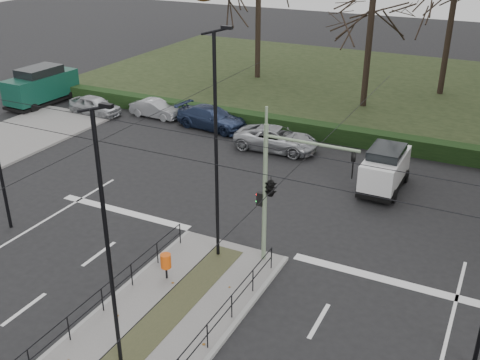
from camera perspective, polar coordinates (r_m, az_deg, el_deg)
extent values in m
plane|color=black|center=(19.94, -7.18, -13.45)|extent=(140.00, 140.00, 0.00)
cube|color=slate|center=(18.39, -11.64, -17.45)|extent=(4.40, 15.00, 0.14)
cube|color=black|center=(48.82, 7.79, 10.11)|extent=(38.00, 26.00, 0.10)
cube|color=black|center=(36.77, 0.82, 6.15)|extent=(38.00, 1.00, 1.00)
cylinder|color=black|center=(23.31, -6.11, -5.45)|extent=(0.04, 0.04, 0.90)
cylinder|color=black|center=(21.65, 3.21, -7.92)|extent=(0.04, 0.04, 0.90)
cylinder|color=black|center=(18.84, -17.18, -13.15)|extent=(0.04, 13.20, 0.04)
cylinder|color=black|center=(16.74, -6.30, -17.58)|extent=(0.04, 13.20, 0.04)
cylinder|color=black|center=(17.86, -6.36, 2.34)|extent=(20.00, 0.02, 0.02)
cylinder|color=black|center=(19.45, -3.20, 4.37)|extent=(20.00, 0.02, 0.02)
cylinder|color=black|center=(18.00, -20.99, 0.25)|extent=(0.02, 34.00, 0.02)
cylinder|color=black|center=(14.02, -0.76, -5.06)|extent=(0.02, 34.00, 0.02)
cylinder|color=gray|center=(21.07, 2.53, -1.52)|extent=(0.17, 0.17, 5.60)
cylinder|color=gray|center=(19.55, 7.28, 3.72)|extent=(3.45, 0.11, 0.11)
imported|color=black|center=(19.35, 11.39, 1.47)|extent=(0.21, 0.24, 0.97)
imported|color=black|center=(20.80, 3.15, -0.58)|extent=(1.13, 2.17, 0.86)
cube|color=black|center=(21.24, 2.04, -1.94)|extent=(0.24, 0.17, 0.54)
sphere|color=#FF0C0C|center=(21.21, 1.79, -1.49)|extent=(0.12, 0.12, 0.12)
sphere|color=#0CE533|center=(21.34, 1.78, -2.19)|extent=(0.12, 0.12, 0.12)
cylinder|color=black|center=(21.35, -7.47, -9.28)|extent=(0.08, 0.08, 0.50)
cylinder|color=#D24B0C|center=(21.07, -7.55, -8.15)|extent=(0.40, 0.40, 0.55)
cylinder|color=black|center=(15.72, -13.24, -7.08)|extent=(0.12, 0.12, 8.03)
cube|color=black|center=(13.73, -13.45, 7.36)|extent=(0.35, 0.14, 0.10)
cylinder|color=black|center=(20.68, -2.44, 2.79)|extent=(0.13, 0.13, 8.78)
cube|color=black|center=(19.20, -1.35, 15.23)|extent=(0.38, 0.15, 0.11)
imported|color=#9EA1A6|center=(40.45, -14.51, 7.35)|extent=(3.97, 1.76, 1.33)
imported|color=#9EA1A6|center=(39.09, -8.57, 7.17)|extent=(3.69, 1.40, 1.20)
imported|color=#1F2B48|center=(36.49, -2.86, 6.32)|extent=(5.09, 2.54, 1.42)
imported|color=#9EA1A6|center=(32.98, 3.71, 4.19)|extent=(5.02, 2.50, 1.37)
cube|color=white|center=(28.76, 14.52, 1.22)|extent=(1.71, 3.98, 1.28)
cube|color=black|center=(28.47, 14.68, 2.63)|extent=(1.56, 2.19, 0.60)
cube|color=black|center=(29.10, 14.34, -0.31)|extent=(1.75, 4.06, 0.18)
cylinder|color=black|center=(27.78, 15.34, -1.61)|extent=(0.23, 0.66, 0.66)
cylinder|color=black|center=(28.09, 12.06, -0.94)|extent=(0.23, 0.66, 0.66)
cylinder|color=black|center=(30.12, 16.48, 0.37)|extent=(0.23, 0.66, 0.66)
cylinder|color=black|center=(30.41, 13.44, 0.97)|extent=(0.23, 0.66, 0.66)
cube|color=#0C372A|center=(43.77, -19.51, 8.95)|extent=(2.27, 5.60, 1.70)
cube|color=black|center=(43.52, -19.71, 10.24)|extent=(2.01, 3.11, 0.79)
cube|color=black|center=(44.04, -19.32, 7.65)|extent=(2.32, 5.71, 0.18)
cylinder|color=black|center=(42.15, -20.17, 6.83)|extent=(0.25, 0.67, 0.66)
cylinder|color=black|center=(43.67, -21.98, 7.14)|extent=(0.25, 0.67, 0.66)
cylinder|color=black|center=(44.49, -16.72, 8.21)|extent=(0.25, 0.67, 0.66)
cylinder|color=black|center=(45.93, -18.55, 8.47)|extent=(0.25, 0.67, 0.66)
cylinder|color=black|center=(47.99, 1.85, 16.01)|extent=(0.44, 0.44, 9.65)
cylinder|color=black|center=(45.85, 20.38, 13.27)|extent=(0.44, 0.44, 8.32)
cylinder|color=black|center=(41.08, 12.89, 12.66)|extent=(0.44, 0.44, 7.88)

